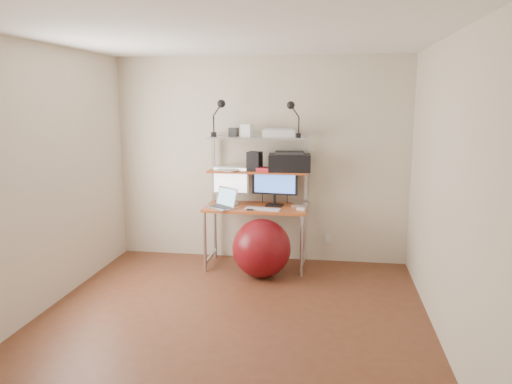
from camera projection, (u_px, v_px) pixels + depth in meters
room at (231, 184)px, 4.39m from camera, size 3.60×3.60×3.60m
computer_desk at (257, 188)px, 5.90m from camera, size 1.20×0.60×1.57m
wall_outlet at (328, 237)px, 6.17m from camera, size 0.08×0.01×0.12m
monitor_silver at (231, 182)px, 5.98m from camera, size 0.44×0.16×0.49m
monitor_black at (275, 183)px, 5.88m from camera, size 0.54×0.17×0.54m
laptop at (224, 203)px, 5.81m from camera, size 0.43×0.42×0.29m
keyboard at (263, 209)px, 5.72m from camera, size 0.43×0.19×0.01m
mouse at (301, 209)px, 5.69m from camera, size 0.11×0.08×0.03m
mac_mini at (301, 205)px, 5.87m from camera, size 0.22×0.22×0.04m
phone at (250, 209)px, 5.74m from camera, size 0.09×0.15×0.01m
printer at (289, 162)px, 5.87m from camera, size 0.51×0.37×0.23m
nas_cube at (255, 161)px, 5.90m from camera, size 0.18×0.18×0.23m
red_box at (264, 170)px, 5.83m from camera, size 0.19×0.14×0.05m
scanner at (279, 133)px, 5.84m from camera, size 0.39×0.26×0.10m
box_white at (247, 131)px, 5.84m from camera, size 0.15×0.14×0.15m
box_grey at (234, 132)px, 5.93m from camera, size 0.11×0.11×0.10m
clip_lamp_left at (220, 110)px, 5.81m from camera, size 0.17×0.10×0.43m
clip_lamp_right at (292, 111)px, 5.67m from camera, size 0.16×0.09×0.41m
exercise_ball at (262, 248)px, 5.62m from camera, size 0.66×0.66×0.66m
paper_stack at (228, 169)px, 5.98m from camera, size 0.38×0.41×0.02m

